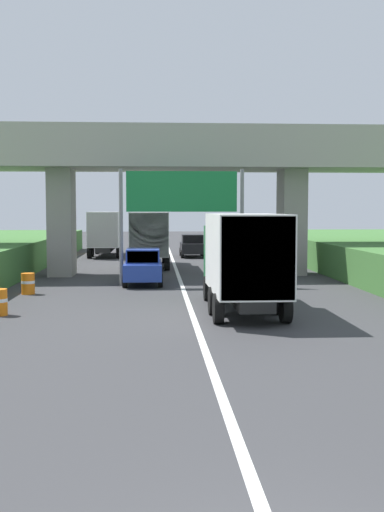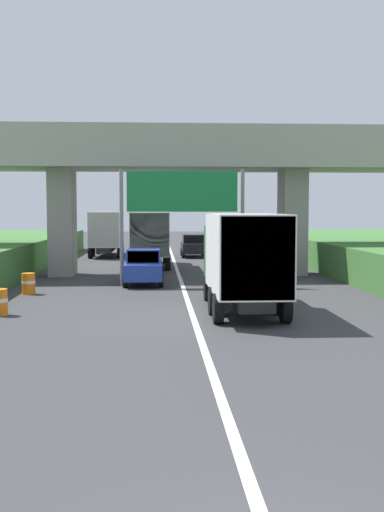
% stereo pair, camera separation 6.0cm
% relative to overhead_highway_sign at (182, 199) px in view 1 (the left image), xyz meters
% --- Properties ---
extents(lane_centre_stripe, '(0.20, 86.85, 0.01)m').
position_rel_overhead_highway_sign_xyz_m(lane_centre_stripe, '(0.00, -0.81, -4.07)').
color(lane_centre_stripe, white).
rests_on(lane_centre_stripe, ground).
extents(overpass_bridge, '(40.00, 4.80, 7.99)m').
position_rel_overhead_highway_sign_xyz_m(overpass_bridge, '(0.00, 5.05, 1.98)').
color(overpass_bridge, '#9E998E').
rests_on(overpass_bridge, ground).
extents(overhead_highway_sign, '(5.88, 0.18, 5.49)m').
position_rel_overhead_highway_sign_xyz_m(overhead_highway_sign, '(0.00, 0.00, 0.00)').
color(overhead_highway_sign, slate).
rests_on(overhead_highway_sign, ground).
extents(truck_green, '(2.44, 7.30, 3.44)m').
position_rel_overhead_highway_sign_xyz_m(truck_green, '(1.78, -7.77, -2.14)').
color(truck_green, black).
rests_on(truck_green, ground).
extents(truck_silver, '(2.44, 7.30, 3.44)m').
position_rel_overhead_highway_sign_xyz_m(truck_silver, '(-1.62, 9.80, -2.14)').
color(truck_silver, black).
rests_on(truck_silver, ground).
extents(truck_orange, '(2.44, 7.30, 3.44)m').
position_rel_overhead_highway_sign_xyz_m(truck_orange, '(-5.05, 19.36, -2.14)').
color(truck_orange, black).
rests_on(truck_orange, ground).
extents(car_blue, '(1.86, 4.10, 1.72)m').
position_rel_overhead_highway_sign_xyz_m(car_blue, '(-1.84, 0.58, -3.21)').
color(car_blue, '#233D9E').
rests_on(car_blue, ground).
extents(car_black, '(1.86, 4.10, 1.72)m').
position_rel_overhead_highway_sign_xyz_m(car_black, '(1.58, 18.21, -3.21)').
color(car_black, black).
rests_on(car_black, ground).
extents(construction_barrel_3, '(0.57, 0.57, 0.90)m').
position_rel_overhead_highway_sign_xyz_m(construction_barrel_3, '(-6.66, -2.68, -3.61)').
color(construction_barrel_3, orange).
rests_on(construction_barrel_3, ground).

